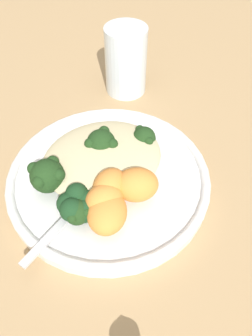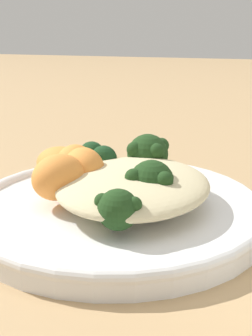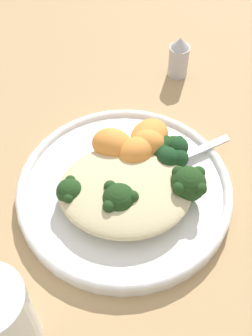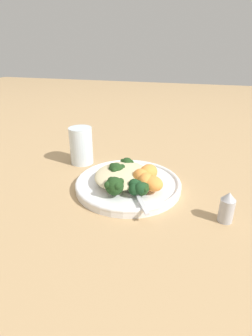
% 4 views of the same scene
% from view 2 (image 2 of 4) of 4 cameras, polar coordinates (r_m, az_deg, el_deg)
% --- Properties ---
extents(ground_plane, '(4.00, 4.00, 0.00)m').
position_cam_2_polar(ground_plane, '(0.41, -1.88, -7.30)').
color(ground_plane, tan).
extents(plate, '(0.26, 0.26, 0.02)m').
position_cam_2_polar(plate, '(0.42, -1.77, -4.94)').
color(plate, white).
rests_on(plate, ground_plane).
extents(quinoa_mound, '(0.15, 0.13, 0.03)m').
position_cam_2_polar(quinoa_mound, '(0.41, 0.93, -2.10)').
color(quinoa_mound, beige).
rests_on(quinoa_mound, plate).
extents(broccoli_stalk_0, '(0.09, 0.08, 0.03)m').
position_cam_2_polar(broccoli_stalk_0, '(0.36, -1.92, -4.69)').
color(broccoli_stalk_0, '#9EBC66').
rests_on(broccoli_stalk_0, plate).
extents(broccoli_stalk_1, '(0.04, 0.10, 0.04)m').
position_cam_2_polar(broccoli_stalk_1, '(0.40, 1.62, -1.91)').
color(broccoli_stalk_1, '#9EBC66').
rests_on(broccoli_stalk_1, plate).
extents(broccoli_stalk_2, '(0.12, 0.08, 0.04)m').
position_cam_2_polar(broccoli_stalk_2, '(0.46, 1.63, 1.15)').
color(broccoli_stalk_2, '#9EBC66').
rests_on(broccoli_stalk_2, plate).
extents(broccoli_stalk_3, '(0.09, 0.04, 0.03)m').
position_cam_2_polar(broccoli_stalk_3, '(0.47, -4.82, 0.44)').
color(broccoli_stalk_3, '#9EBC66').
rests_on(broccoli_stalk_3, plate).
extents(sweet_potato_chunk_0, '(0.07, 0.07, 0.03)m').
position_cam_2_polar(sweet_potato_chunk_0, '(0.46, -7.92, 0.46)').
color(sweet_potato_chunk_0, orange).
rests_on(sweet_potato_chunk_0, plate).
extents(sweet_potato_chunk_1, '(0.05, 0.04, 0.04)m').
position_cam_2_polar(sweet_potato_chunk_1, '(0.45, -6.27, 0.44)').
color(sweet_potato_chunk_1, orange).
rests_on(sweet_potato_chunk_1, plate).
extents(sweet_potato_chunk_2, '(0.06, 0.06, 0.04)m').
position_cam_2_polar(sweet_potato_chunk_2, '(0.43, -5.18, -0.12)').
color(sweet_potato_chunk_2, orange).
rests_on(sweet_potato_chunk_2, plate).
extents(sweet_potato_chunk_3, '(0.06, 0.06, 0.04)m').
position_cam_2_polar(sweet_potato_chunk_3, '(0.41, -8.31, -1.19)').
color(sweet_potato_chunk_3, orange).
rests_on(sweet_potato_chunk_3, plate).
extents(kale_tuft, '(0.05, 0.05, 0.03)m').
position_cam_2_polar(kale_tuft, '(0.47, -3.83, 0.93)').
color(kale_tuft, '#193D1E').
rests_on(kale_tuft, plate).
extents(spoon, '(0.11, 0.07, 0.01)m').
position_cam_2_polar(spoon, '(0.48, -3.33, -0.24)').
color(spoon, silver).
rests_on(spoon, plate).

